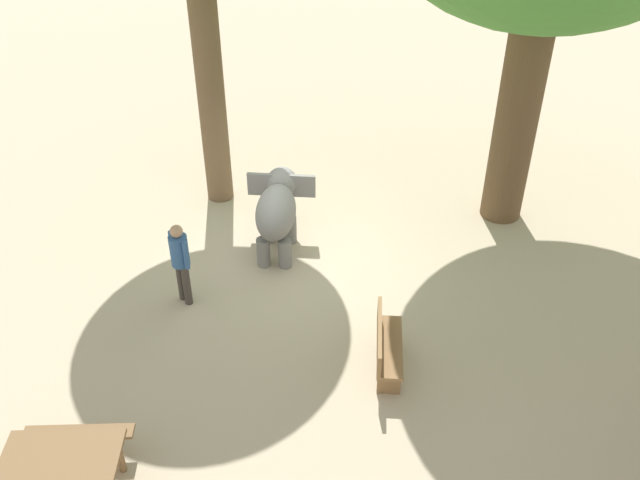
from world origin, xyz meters
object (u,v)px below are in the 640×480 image
person_handler (180,258)px  wooden_bench (386,346)px  elephant (277,209)px  picnic_table_near (64,464)px

person_handler → wooden_bench: bearing=-68.4°
elephant → picnic_table_near: bearing=161.0°
wooden_bench → person_handler: bearing=-111.4°
wooden_bench → elephant: bearing=-146.6°
wooden_bench → picnic_table_near: 4.87m
person_handler → wooden_bench: (-1.08, 3.65, -0.48)m
elephant → picnic_table_near: (5.79, 1.92, -0.31)m
person_handler → elephant: bearing=3.5°
person_handler → picnic_table_near: size_ratio=0.77×
person_handler → picnic_table_near: (3.50, 1.98, -0.36)m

